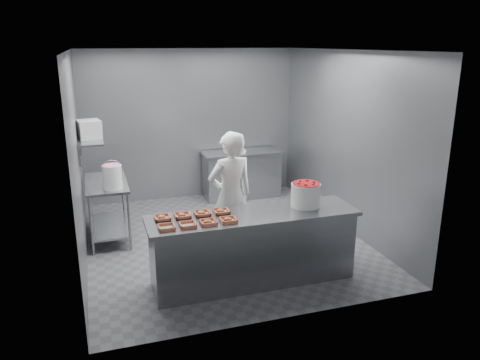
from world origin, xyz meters
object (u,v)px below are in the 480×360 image
service_counter (253,248)px  strawberry_tub (306,194)px  tray_0 (167,227)px  tray_2 (208,222)px  tray_6 (202,213)px  tray_7 (221,211)px  tray_5 (182,215)px  tray_1 (188,225)px  tray_3 (228,220)px  glaze_bucket (112,176)px  tray_4 (162,218)px  worker (231,196)px  back_counter (242,174)px  prep_table (108,201)px  appliance (89,129)px

service_counter → strawberry_tub: strawberry_tub is taller
tray_0 → tray_2: tray_2 is taller
tray_6 → tray_7: (0.24, 0.00, 0.00)m
tray_5 → strawberry_tub: 1.57m
tray_1 → tray_3: tray_3 is taller
strawberry_tub → glaze_bucket: (-2.29, 1.52, 0.02)m
tray_4 → worker: worker is taller
service_counter → tray_3: tray_3 is taller
tray_0 → worker: worker is taller
service_counter → tray_2: bearing=-165.9°
tray_0 → tray_1: size_ratio=1.00×
back_counter → strawberry_tub: size_ratio=4.04×
tray_6 → worker: worker is taller
tray_0 → prep_table: bearing=105.1°
tray_1 → appliance: bearing=114.3°
back_counter → tray_6: size_ratio=8.01×
tray_5 → glaze_bucket: bearing=116.7°
back_counter → tray_3: 3.66m
tray_6 → glaze_bucket: size_ratio=0.45×
tray_3 → tray_7: bearing=90.0°
tray_4 → worker: 1.18m
worker → service_counter: bearing=85.1°
back_counter → tray_0: bearing=-120.2°
tray_0 → tray_2: (0.48, -0.00, 0.00)m
back_counter → tray_3: bearing=-110.4°
glaze_bucket → appliance: size_ratio=1.21×
tray_1 → tray_3: (0.48, -0.00, 0.00)m
tray_4 → worker: bearing=30.0°
prep_table → tray_2: (1.04, -2.10, 0.33)m
tray_0 → tray_5: (0.24, 0.31, 0.00)m
appliance → tray_7: bearing=-61.6°
tray_1 → glaze_bucket: (-0.72, 1.73, 0.16)m
worker → strawberry_tub: (0.79, -0.68, 0.17)m
tray_0 → tray_5: bearing=52.2°
tray_3 → worker: 0.94m
worker → strawberry_tub: bearing=129.0°
back_counter → strawberry_tub: (-0.18, -3.19, 0.61)m
service_counter → appliance: bearing=132.2°
worker → tray_1: bearing=38.8°
prep_table → tray_5: size_ratio=6.40×
tray_1 → tray_4: bearing=128.5°
tray_2 → tray_3: size_ratio=1.00×
glaze_bucket → tray_4: bearing=-71.4°
worker → strawberry_tub: worker is taller
service_counter → tray_1: size_ratio=13.88×
strawberry_tub → appliance: size_ratio=1.07×
tray_7 → tray_3: bearing=-90.0°
worker → strawberry_tub: 1.05m
tray_0 → tray_4: bearing=90.6°
tray_6 → tray_7: size_ratio=1.00×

